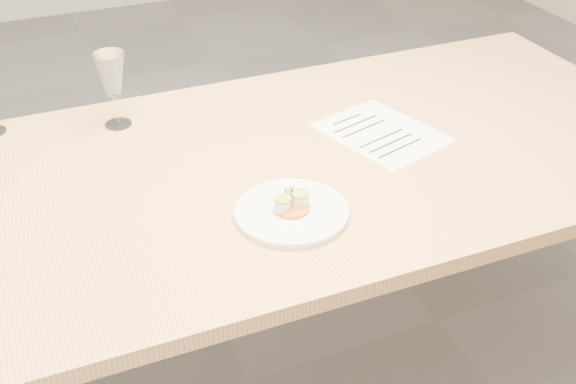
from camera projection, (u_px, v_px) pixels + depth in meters
name	position (u px, v px, depth m)	size (l,w,h in m)	color
ground	(249.00, 380.00, 2.18)	(7.00, 7.00, 0.00)	slate
dining_table	(240.00, 193.00, 1.81)	(2.40, 1.00, 0.75)	tan
dinner_plate	(292.00, 211.00, 1.60)	(0.26, 0.26, 0.07)	white
recipe_sheet	(381.00, 133.00, 1.93)	(0.33, 0.37, 0.00)	white
wine_glass_2	(111.00, 76.00, 1.89)	(0.08, 0.08, 0.21)	white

